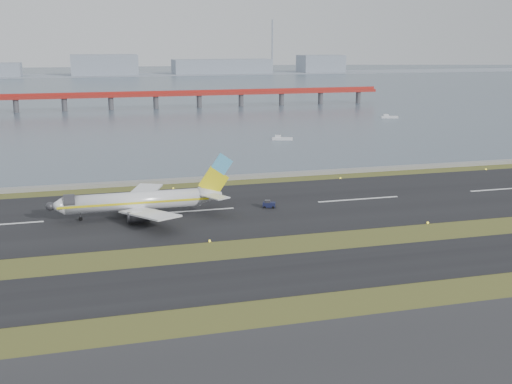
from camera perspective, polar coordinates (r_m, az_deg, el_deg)
The scene contains 11 objects.
ground at distance 111.59m, azimuth -3.36°, elevation -5.61°, with size 1000.00×1000.00×0.00m, color #414D1B.
taxiway_strip at distance 100.57m, azimuth -1.88°, elevation -7.72°, with size 1000.00×18.00×0.10m, color black.
runway_strip at distance 139.80m, azimuth -6.00°, elevation -1.73°, with size 1000.00×45.00×0.10m, color black.
seawall at distance 168.54m, azimuth -7.74°, elevation 0.97°, with size 1000.00×2.50×1.00m, color gray.
bay_water at distance 564.83m, azimuth -13.55°, elevation 9.25°, with size 1400.00×800.00×1.30m, color #4D606E.
red_pier at distance 356.92m, azimuth -8.91°, elevation 8.49°, with size 260.00×5.00×10.20m.
far_shoreline at distance 724.75m, azimuth -13.03°, elevation 10.56°, with size 1400.00×80.00×60.50m.
airliner at distance 136.40m, azimuth -10.15°, elevation -0.77°, with size 38.52×32.89×12.80m.
pushback_tug at distance 141.92m, azimuth 1.14°, elevation -1.10°, with size 3.12×2.40×1.76m.
workboat_near at distance 240.48m, azimuth 2.30°, elevation 4.78°, with size 8.00×4.75×1.85m.
workboat_far at distance 316.21m, azimuth 11.74°, elevation 6.56°, with size 8.29×4.84×1.92m.
Camera 1 is at (-22.17, -103.25, 36.06)m, focal length 45.00 mm.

